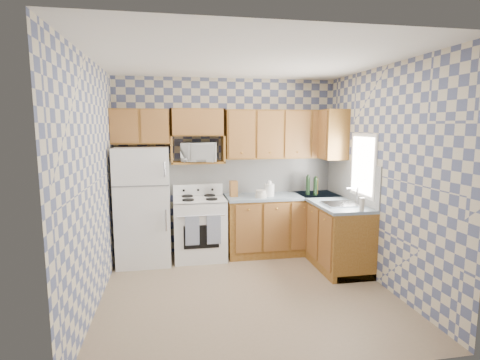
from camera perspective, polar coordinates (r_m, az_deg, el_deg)
name	(u,v)px	position (r m, az deg, el deg)	size (l,w,h in m)	color
floor	(247,291)	(4.71, 1.06, -16.57)	(3.40, 3.40, 0.00)	#857055
back_wall	(227,166)	(5.89, -1.95, 2.12)	(3.40, 0.02, 2.70)	slate
right_wall	(382,177)	(4.94, 20.82, 0.41)	(0.02, 3.20, 2.70)	slate
backsplash_back	(252,175)	(5.97, 1.88, 0.75)	(2.60, 0.01, 0.56)	silver
backsplash_right	(351,180)	(5.65, 16.50, -0.01)	(0.01, 1.60, 0.56)	silver
refrigerator	(144,206)	(5.58, -14.49, -3.79)	(0.75, 0.70, 1.68)	white
stove_body	(200,229)	(5.69, -6.15, -7.38)	(0.76, 0.65, 0.90)	white
cooktop	(199,199)	(5.59, -6.22, -2.88)	(0.76, 0.65, 0.03)	silver
backguard	(198,190)	(5.84, -6.43, -1.45)	(0.76, 0.08, 0.17)	white
dish_towel_left	(192,231)	(5.33, -7.28, -7.67)	(0.20, 0.03, 0.42)	navy
dish_towel_right	(214,230)	(5.35, -4.00, -7.55)	(0.20, 0.03, 0.42)	navy
base_cabinets_back	(282,225)	(5.94, 6.47, -6.81)	(1.75, 0.60, 0.88)	brown
base_cabinets_right	(330,232)	(5.69, 13.55, -7.68)	(0.60, 1.60, 0.88)	brown
countertop_back	(283,196)	(5.84, 6.56, -2.45)	(1.77, 0.63, 0.04)	slate
countertop_right	(331,201)	(5.58, 13.66, -3.14)	(0.63, 1.60, 0.04)	slate
upper_cabinets_back	(281,134)	(5.87, 6.32, 6.95)	(1.75, 0.33, 0.74)	brown
upper_cabinets_fridge	(141,126)	(5.65, -14.92, 7.89)	(0.82, 0.33, 0.50)	brown
upper_cabinets_right	(329,134)	(5.94, 13.46, 6.79)	(0.33, 0.70, 0.74)	brown
microwave_shelf	(198,162)	(5.67, -6.42, 2.70)	(0.80, 0.33, 0.03)	brown
microwave	(199,152)	(5.62, -6.22, 4.27)	(0.52, 0.35, 0.29)	white
sink	(342,204)	(5.26, 15.25, -3.59)	(0.48, 0.40, 0.03)	#B7B7BC
window	(363,165)	(5.31, 18.25, 2.13)	(0.02, 0.66, 0.86)	white
bottle_0	(308,185)	(5.88, 10.30, -0.81)	(0.06, 0.06, 0.29)	black
bottle_1	(315,186)	(5.86, 11.42, -0.97)	(0.06, 0.06, 0.27)	black
bottle_2	(316,186)	(5.97, 11.51, -0.90)	(0.06, 0.06, 0.25)	brown
knife_block	(234,189)	(5.64, -0.99, -1.33)	(0.11, 0.11, 0.24)	brown
electric_kettle	(269,190)	(5.69, 4.50, -1.54)	(0.15, 0.15, 0.19)	white
food_containers	(261,194)	(5.57, 3.21, -2.13)	(0.17, 0.17, 0.11)	beige
soap_bottle	(362,204)	(4.93, 18.09, -3.54)	(0.06, 0.06, 0.17)	beige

